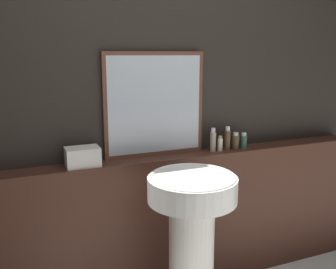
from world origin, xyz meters
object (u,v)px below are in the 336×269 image
Objects in this scene: towel_stack at (83,157)px; conditioner_bottle at (220,144)px; mirror at (155,105)px; lotion_bottle at (227,139)px; pedestal_sink at (192,234)px; shampoo_bottle at (213,141)px; hand_soap_bottle at (244,141)px; body_wash_bottle at (235,141)px.

conditioner_bottle is (0.95, -0.00, -0.01)m from towel_stack.
mirror is at bearing 171.54° from conditioner_bottle.
towel_stack is at bearing -172.08° from mirror.
conditioner_bottle is 0.06m from lotion_bottle.
shampoo_bottle reaches higher than pedestal_sink.
hand_soap_bottle is (0.62, 0.44, 0.40)m from pedestal_sink.
body_wash_bottle reaches higher than hand_soap_bottle.
mirror is at bearing 172.48° from lotion_bottle.
mirror is 4.08× the size of lotion_bottle.
lotion_bottle is (1.00, -0.00, 0.02)m from towel_stack.
shampoo_bottle is 0.18m from body_wash_bottle.
mirror is at bearing 7.92° from towel_stack.
towel_stack is (-0.52, 0.44, 0.40)m from pedestal_sink.
pedestal_sink is 8.14× the size of body_wash_bottle.
shampoo_bottle is 0.99× the size of lotion_bottle.
hand_soap_bottle is at bearing -5.97° from mirror.
shampoo_bottle is at bearing 180.00° from body_wash_bottle.
body_wash_bottle is 0.07m from hand_soap_bottle.
pedestal_sink is at bearing -134.50° from conditioner_bottle.
shampoo_bottle is 0.11m from lotion_bottle.
conditioner_bottle is at bearing 45.50° from pedestal_sink.
conditioner_bottle is 0.95× the size of hand_soap_bottle.
towel_stack is at bearing 180.00° from body_wash_bottle.
pedestal_sink is 1.42× the size of mirror.
hand_soap_bottle is (0.07, 0.00, -0.00)m from body_wash_bottle.
lotion_bottle is (0.49, 0.44, 0.42)m from pedestal_sink.
mirror is 5.73× the size of body_wash_bottle.
pedestal_sink is 0.81m from body_wash_bottle.
lotion_bottle is (0.11, -0.00, 0.00)m from shampoo_bottle.
lotion_bottle is (0.06, 0.00, 0.03)m from conditioner_bottle.
lotion_bottle reaches higher than pedestal_sink.
mirror reaches higher than lotion_bottle.
mirror is 0.71m from hand_soap_bottle.
pedestal_sink is at bearing -138.11° from lotion_bottle.
shampoo_bottle is (0.37, 0.44, 0.42)m from pedestal_sink.
conditioner_bottle is 0.12m from body_wash_bottle.
pedestal_sink is 4.83× the size of towel_stack.
conditioner_bottle is (0.46, -0.07, -0.29)m from mirror.
mirror is 3.39× the size of towel_stack.
shampoo_bottle is at bearing 49.57° from pedestal_sink.
pedestal_sink is 0.71m from shampoo_bottle.
pedestal_sink is at bearing -141.72° from body_wash_bottle.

